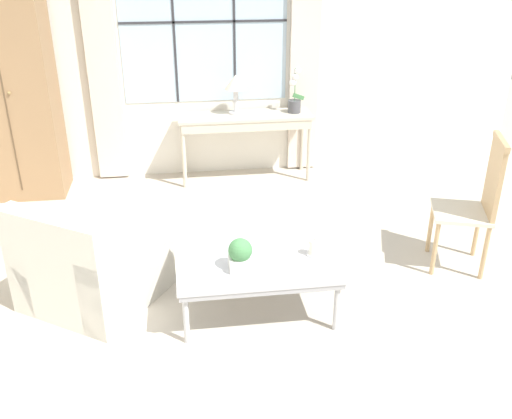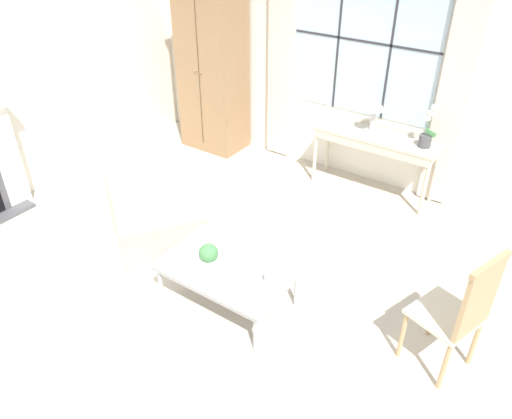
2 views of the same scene
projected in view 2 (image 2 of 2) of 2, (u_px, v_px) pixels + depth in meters
The scene contains 12 objects.
ground_plane at pixel (202, 307), 4.45m from camera, with size 14.00×14.00×0.00m, color #BCB2A3.
wall_back_windowed at pixel (363, 65), 5.76m from camera, with size 7.20×0.14×2.80m.
wall_left at pixel (19, 73), 5.54m from camera, with size 0.06×7.20×2.80m, color white.
armoire at pixel (212, 63), 6.58m from camera, with size 0.90×0.61×2.35m.
console_table at pixel (376, 142), 5.78m from camera, with size 1.46×0.42×0.74m.
table_lamp at pixel (375, 106), 5.64m from camera, with size 0.24×0.24×0.43m.
potted_orchid at pixel (427, 131), 5.38m from camera, with size 0.18×0.14×0.49m.
armchair_upholstered at pixel (154, 218), 5.13m from camera, with size 1.18×1.18×0.83m.
side_chair_wooden at pixel (462, 309), 3.55m from camera, with size 0.56×0.56×1.12m.
coffee_table at pixel (227, 270), 4.30m from camera, with size 1.13×0.73×0.42m.
potted_plant_small at pixel (209, 256), 4.21m from camera, with size 0.17×0.17×0.23m.
pillar_candle at pixel (269, 278), 4.06m from camera, with size 0.11×0.11×0.13m.
Camera 2 is at (2.25, -2.40, 3.16)m, focal length 35.00 mm.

